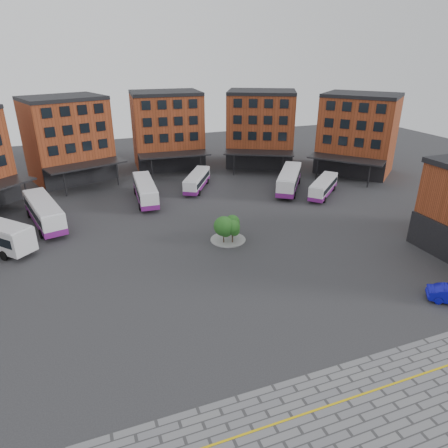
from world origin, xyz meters
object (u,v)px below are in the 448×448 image
object	(u,v)px
bus_b	(44,212)
bus_f	(323,187)
tree_island	(228,227)
bus_d	(197,180)
bus_e	(289,179)
bus_c	(145,190)

from	to	relation	value
bus_b	bus_f	xyz separation A→B (m)	(41.84, -3.03, -0.39)
tree_island	bus_b	size ratio (longest dim) A/B	0.34
bus_d	bus_e	world-z (taller)	bus_e
tree_island	bus_d	world-z (taller)	tree_island
bus_d	bus_c	bearing A→B (deg)	-132.02
bus_b	bus_d	world-z (taller)	bus_b
bus_b	bus_e	world-z (taller)	bus_b
tree_island	bus_f	world-z (taller)	tree_island
bus_b	bus_f	distance (m)	41.96
bus_e	bus_f	xyz separation A→B (m)	(3.84, -4.41, -0.35)
bus_b	tree_island	bearing A→B (deg)	-46.26
bus_c	bus_f	size ratio (longest dim) A/B	1.32
bus_d	bus_f	distance (m)	20.93
bus_b	bus_d	size ratio (longest dim) A/B	1.32
bus_c	bus_e	bearing A→B (deg)	-4.11
tree_island	bus_e	bearing A→B (deg)	41.70
bus_c	bus_d	world-z (taller)	bus_c
bus_d	bus_e	distance (m)	15.53
bus_e	bus_f	world-z (taller)	bus_e
bus_b	bus_f	size ratio (longest dim) A/B	1.44
bus_b	bus_c	distance (m)	15.11
bus_c	bus_e	distance (m)	23.81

